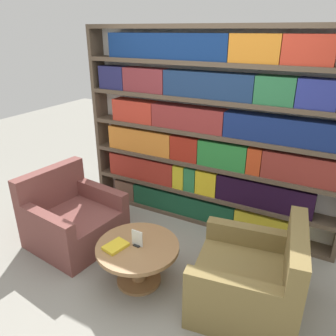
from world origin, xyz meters
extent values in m
plane|color=gray|center=(0.00, 0.00, 0.00)|extent=(14.00, 14.00, 0.00)
cube|color=silver|center=(0.00, 1.58, 1.19)|extent=(3.19, 0.05, 2.38)
cube|color=brown|center=(-1.57, 1.46, 1.19)|extent=(0.05, 0.30, 2.38)
cube|color=brown|center=(0.00, 1.46, 0.03)|extent=(3.09, 0.30, 0.05)
cube|color=brown|center=(0.00, 1.46, 0.40)|extent=(3.09, 0.30, 0.05)
cube|color=brown|center=(0.00, 1.46, 0.79)|extent=(3.09, 0.30, 0.05)
cube|color=brown|center=(0.00, 1.46, 1.19)|extent=(3.09, 0.30, 0.05)
cube|color=brown|center=(0.00, 1.46, 1.59)|extent=(3.09, 0.30, 0.05)
cube|color=brown|center=(0.00, 1.46, 1.98)|extent=(3.09, 0.30, 0.05)
cube|color=brown|center=(0.00, 1.46, 2.36)|extent=(3.09, 0.30, 0.05)
cube|color=brown|center=(-1.18, 1.43, 0.19)|extent=(0.32, 0.20, 0.28)
cube|color=#16492F|center=(-0.29, 1.43, 0.19)|extent=(1.45, 0.20, 0.28)
cube|color=gold|center=(0.86, 1.43, 0.19)|extent=(0.81, 0.20, 0.28)
cube|color=maroon|center=(-0.90, 1.43, 0.58)|extent=(0.99, 0.20, 0.31)
cube|color=gold|center=(-0.32, 1.43, 0.58)|extent=(0.15, 0.20, 0.31)
cube|color=#2B7643|center=(-0.16, 1.43, 0.58)|extent=(0.15, 0.20, 0.31)
cube|color=gold|center=(0.05, 1.43, 0.58)|extent=(0.27, 0.20, 0.31)
cube|color=black|center=(0.75, 1.43, 0.58)|extent=(1.10, 0.20, 0.31)
cube|color=orange|center=(-0.91, 1.43, 0.97)|extent=(0.94, 0.20, 0.31)
cube|color=maroon|center=(-0.25, 1.43, 0.97)|extent=(0.36, 0.20, 0.31)
cube|color=#267933|center=(0.23, 1.43, 0.97)|extent=(0.59, 0.20, 0.31)
cube|color=#BB3C1A|center=(0.61, 1.43, 0.97)|extent=(0.16, 0.20, 0.31)
cube|color=maroon|center=(1.11, 1.43, 0.97)|extent=(0.83, 0.20, 0.31)
cube|color=#BC3424|center=(-1.00, 1.43, 1.35)|extent=(0.59, 0.20, 0.28)
cube|color=maroon|center=(-0.23, 1.43, 1.35)|extent=(0.92, 0.20, 0.28)
cube|color=navy|center=(0.86, 1.43, 1.35)|extent=(1.26, 0.20, 0.28)
cube|color=#212250|center=(-1.29, 1.43, 1.76)|extent=(0.37, 0.20, 0.28)
cube|color=maroon|center=(-0.82, 1.43, 1.76)|extent=(0.57, 0.20, 0.28)
cube|color=navy|center=(0.00, 1.43, 1.76)|extent=(1.05, 0.20, 0.28)
cube|color=#276A3E|center=(0.73, 1.43, 1.76)|extent=(0.40, 0.20, 0.28)
cube|color=navy|center=(1.12, 1.43, 1.76)|extent=(0.37, 0.20, 0.28)
cube|color=navy|center=(-0.53, 1.43, 2.15)|extent=(1.51, 0.20, 0.28)
cube|color=orange|center=(0.49, 1.43, 2.15)|extent=(0.51, 0.20, 0.28)
cube|color=#BB3321|center=(0.99, 1.43, 2.15)|extent=(0.47, 0.20, 0.28)
cube|color=brown|center=(-1.12, 0.29, 0.19)|extent=(0.98, 1.00, 0.39)
cube|color=brown|center=(-1.49, 0.33, 0.62)|extent=(0.24, 0.91, 0.46)
cube|color=brown|center=(-1.09, -0.11, 0.49)|extent=(0.76, 0.21, 0.20)
cube|color=brown|center=(-1.00, 0.66, 0.49)|extent=(0.76, 0.21, 0.20)
cube|color=olive|center=(0.89, 0.29, 0.19)|extent=(1.01, 1.02, 0.39)
cube|color=olive|center=(1.26, 0.34, 0.62)|extent=(0.27, 0.91, 0.46)
cube|color=olive|center=(0.76, 0.66, 0.49)|extent=(0.76, 0.23, 0.20)
cube|color=olive|center=(0.87, -0.11, 0.49)|extent=(0.76, 0.23, 0.20)
cylinder|color=olive|center=(-0.11, 0.08, 0.19)|extent=(0.14, 0.14, 0.39)
cylinder|color=olive|center=(-0.11, 0.08, 0.01)|extent=(0.44, 0.44, 0.03)
cylinder|color=olive|center=(-0.11, 0.08, 0.41)|extent=(0.80, 0.80, 0.04)
cube|color=black|center=(-0.11, 0.08, 0.43)|extent=(0.07, 0.06, 0.01)
cube|color=silver|center=(-0.11, 0.08, 0.51)|extent=(0.12, 0.01, 0.16)
cube|color=gold|center=(-0.28, -0.04, 0.44)|extent=(0.20, 0.25, 0.03)
camera|label=1|loc=(1.37, -2.05, 2.33)|focal=35.00mm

